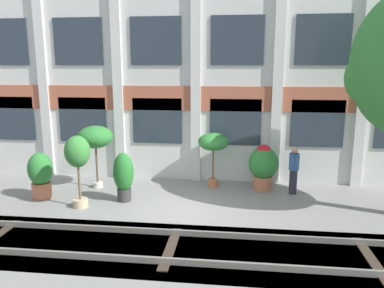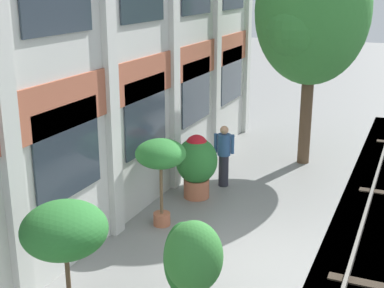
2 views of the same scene
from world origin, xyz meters
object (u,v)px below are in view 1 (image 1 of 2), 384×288
Objects in this scene: potted_plant_ribbed_drum at (124,175)px; resident_by_doorway at (294,169)px; potted_plant_tall_urn at (95,138)px; potted_plant_glazed_jar at (263,164)px; potted_plant_fluted_column at (40,174)px; potted_plant_low_pan at (78,156)px; potted_plant_terracotta_small at (213,144)px.

resident_by_doorway is at bearing 13.84° from potted_plant_ribbed_drum.
potted_plant_glazed_jar is at bearing 4.74° from potted_plant_tall_urn.
resident_by_doorway reaches higher than potted_plant_fluted_column.
potted_plant_fluted_column is 8.40m from resident_by_doorway.
potted_plant_fluted_column is 0.68× the size of potted_plant_low_pan.
potted_plant_glazed_jar is 1.05m from resident_by_doorway.
potted_plant_low_pan is at bearing -148.00° from potted_plant_terracotta_small.
potted_plant_low_pan is at bearing -150.22° from potted_plant_ribbed_drum.
potted_plant_terracotta_small is 1.88m from potted_plant_glazed_jar.
resident_by_doorway is (6.69, 2.04, -0.74)m from potted_plant_low_pan.
potted_plant_low_pan is 6.22m from potted_plant_glazed_jar.
potted_plant_ribbed_drum is 1.56m from potted_plant_low_pan.
potted_plant_terracotta_small is 0.87× the size of potted_plant_low_pan.
potted_plant_fluted_column is (-1.43, -1.26, -0.99)m from potted_plant_tall_urn.
potted_plant_low_pan is (-3.94, -2.46, 0.04)m from potted_plant_terracotta_small.
potted_plant_tall_urn is 6.92m from resident_by_doorway.
potted_plant_terracotta_small reaches higher than potted_plant_fluted_column.
potted_plant_terracotta_small is at bearing 18.29° from potted_plant_fluted_column.
potted_plant_fluted_column is 0.95× the size of potted_plant_glazed_jar.
potted_plant_fluted_column is at bearing -166.52° from potted_plant_glazed_jar.
resident_by_doorway is (8.29, 1.40, 0.05)m from potted_plant_fluted_column.
potted_plant_terracotta_small reaches higher than resident_by_doorway.
potted_plant_glazed_jar is (1.76, -0.08, -0.66)m from potted_plant_terracotta_small.
resident_by_doorway is (5.50, 1.36, 0.01)m from potted_plant_ribbed_drum.
potted_plant_low_pan is 1.40× the size of potted_plant_glazed_jar.
potted_plant_ribbed_drum is at bearing -159.33° from potted_plant_glazed_jar.
potted_plant_glazed_jar is (5.70, 2.38, -0.70)m from potted_plant_low_pan.
potted_plant_glazed_jar is at bearing 22.68° from potted_plant_low_pan.
potted_plant_terracotta_small is at bearing 32.00° from potted_plant_low_pan.
potted_plant_low_pan reaches higher than potted_plant_ribbed_drum.
potted_plant_glazed_jar is at bearing 13.48° from potted_plant_fluted_column.
potted_plant_tall_urn is 1.91m from potted_plant_low_pan.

